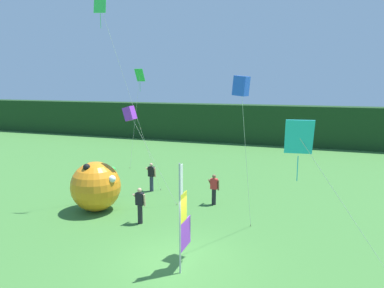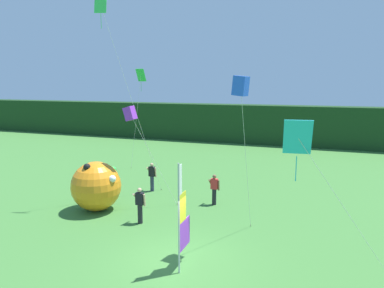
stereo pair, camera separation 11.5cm
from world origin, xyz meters
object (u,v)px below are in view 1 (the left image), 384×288
banner_flag (183,219)px  kite_green_diamond_0 (139,79)px  inflatable_balloon (96,186)px  kite_blue_box_1 (241,86)px  person_near_banner (140,205)px  kite_purple_box_2 (130,114)px  kite_cyan_diamond_4 (302,143)px  person_mid_field (151,176)px  kite_green_diamond_3 (105,21)px  person_far_left (214,189)px

banner_flag → kite_green_diamond_0: 16.24m
inflatable_balloon → kite_blue_box_1: size_ratio=0.38×
kite_blue_box_1 → person_near_banner: bearing=169.6°
kite_blue_box_1 → kite_purple_box_2: bearing=156.3°
person_near_banner → kite_blue_box_1: size_ratio=0.25×
kite_green_diamond_0 → kite_purple_box_2: size_ratio=1.41×
person_near_banner → kite_blue_box_1: kite_blue_box_1 is taller
kite_purple_box_2 → kite_cyan_diamond_4: 9.91m
person_near_banner → banner_flag: bearing=-43.7°
banner_flag → kite_green_diamond_0: (-8.34, 13.12, 4.73)m
kite_green_diamond_0 → kite_blue_box_1: bearing=-48.1°
person_mid_field → kite_purple_box_2: size_ratio=0.33×
person_near_banner → kite_cyan_diamond_4: bearing=-27.7°
kite_green_diamond_3 → person_near_banner: bearing=-37.9°
person_near_banner → inflatable_balloon: 2.96m
banner_flag → person_near_banner: banner_flag is taller
kite_cyan_diamond_4 → kite_purple_box_2: bearing=146.8°
banner_flag → person_near_banner: size_ratio=2.27×
kite_green_diamond_3 → kite_cyan_diamond_4: kite_green_diamond_3 is taller
person_near_banner → person_far_left: person_near_banner is taller
person_mid_field → kite_green_diamond_0: size_ratio=0.23×
person_far_left → kite_green_diamond_3: 9.98m
kite_green_diamond_0 → kite_cyan_diamond_4: 18.28m
kite_purple_box_2 → kite_green_diamond_0: bearing=114.3°
kite_green_diamond_3 → kite_blue_box_1: bearing=-22.1°
person_near_banner → kite_purple_box_2: kite_purple_box_2 is taller
kite_green_diamond_3 → person_far_left: bearing=14.5°
person_near_banner → person_far_left: size_ratio=1.03×
inflatable_balloon → kite_purple_box_2: (1.46, 0.98, 3.53)m
inflatable_balloon → kite_green_diamond_0: kite_green_diamond_0 is taller
person_near_banner → kite_blue_box_1: (4.64, -0.85, 5.25)m
person_near_banner → person_mid_field: bearing=109.7°
person_near_banner → kite_purple_box_2: 4.49m
inflatable_balloon → kite_green_diamond_0: (-2.26, 9.21, 5.29)m
banner_flag → kite_cyan_diamond_4: size_ratio=0.71×
person_far_left → inflatable_balloon: 5.94m
kite_green_diamond_0 → person_far_left: bearing=-40.7°
kite_blue_box_1 → kite_purple_box_2: 6.70m
person_near_banner → kite_green_diamond_0: 12.57m
kite_blue_box_1 → kite_green_diamond_3: (-7.45, 3.03, 3.12)m
banner_flag → person_far_left: banner_flag is taller
banner_flag → kite_cyan_diamond_4: (3.68, -0.53, 2.85)m
kite_cyan_diamond_4 → banner_flag: bearing=171.8°
person_mid_field → kite_blue_box_1: kite_blue_box_1 is taller
kite_blue_box_1 → kite_cyan_diamond_4: kite_blue_box_1 is taller
person_far_left → inflatable_balloon: (-5.27, -2.73, 0.37)m
banner_flag → person_mid_field: (-4.89, 7.70, -0.90)m
banner_flag → inflatable_balloon: size_ratio=1.51×
kite_cyan_diamond_4 → kite_blue_box_1: bearing=129.4°
person_mid_field → inflatable_balloon: (-1.19, -3.80, 0.33)m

